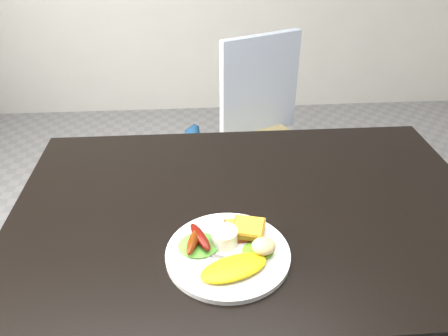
# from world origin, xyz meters

# --- Properties ---
(dining_table) EXTENTS (1.20, 0.80, 0.04)m
(dining_table) POSITION_xyz_m (0.00, 0.00, 0.73)
(dining_table) COLOR black
(dining_table) RESTS_ON ground
(dining_chair) EXTENTS (0.51, 0.51, 0.05)m
(dining_chair) POSITION_xyz_m (0.16, 0.78, 0.45)
(dining_chair) COLOR #9F8D59
(dining_chair) RESTS_ON ground
(person) EXTENTS (0.63, 0.43, 1.72)m
(person) POSITION_xyz_m (0.02, 0.45, 0.86)
(person) COLOR #1E4E82
(person) RESTS_ON ground
(plate) EXTENTS (0.27, 0.27, 0.01)m
(plate) POSITION_xyz_m (-0.07, -0.18, 0.76)
(plate) COLOR white
(plate) RESTS_ON dining_table
(lettuce_left) EXTENTS (0.11, 0.10, 0.01)m
(lettuce_left) POSITION_xyz_m (-0.13, -0.16, 0.77)
(lettuce_left) COLOR #518B30
(lettuce_left) RESTS_ON plate
(lettuce_right) EXTENTS (0.08, 0.07, 0.01)m
(lettuce_right) POSITION_xyz_m (-0.01, -0.18, 0.77)
(lettuce_right) COLOR #50881C
(lettuce_right) RESTS_ON plate
(omelette) EXTENTS (0.16, 0.12, 0.02)m
(omelette) POSITION_xyz_m (-0.06, -0.24, 0.77)
(omelette) COLOR yellow
(omelette) RESTS_ON plate
(sausage_a) EXTENTS (0.04, 0.09, 0.02)m
(sausage_a) POSITION_xyz_m (-0.15, -0.16, 0.78)
(sausage_a) COLOR maroon
(sausage_a) RESTS_ON lettuce_left
(sausage_b) EXTENTS (0.06, 0.10, 0.02)m
(sausage_b) POSITION_xyz_m (-0.13, -0.15, 0.78)
(sausage_b) COLOR #5A0701
(sausage_b) RESTS_ON lettuce_left
(ramekin) EXTENTS (0.07, 0.07, 0.04)m
(ramekin) POSITION_xyz_m (-0.08, -0.15, 0.78)
(ramekin) COLOR white
(ramekin) RESTS_ON plate
(toast_a) EXTENTS (0.08, 0.08, 0.01)m
(toast_a) POSITION_xyz_m (-0.03, -0.12, 0.77)
(toast_a) COLOR #8E3D17
(toast_a) RESTS_ON plate
(toast_b) EXTENTS (0.09, 0.09, 0.01)m
(toast_b) POSITION_xyz_m (-0.02, -0.12, 0.78)
(toast_b) COLOR olive
(toast_b) RESTS_ON toast_a
(potato_salad) EXTENTS (0.07, 0.06, 0.03)m
(potato_salad) POSITION_xyz_m (0.00, -0.19, 0.79)
(potato_salad) COLOR beige
(potato_salad) RESTS_ON lettuce_right
(fork) EXTENTS (0.14, 0.07, 0.00)m
(fork) POSITION_xyz_m (-0.11, -0.19, 0.76)
(fork) COLOR #ADAFB7
(fork) RESTS_ON plate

